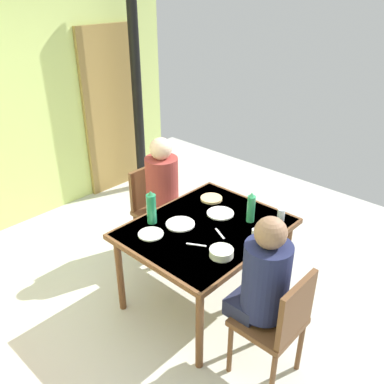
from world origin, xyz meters
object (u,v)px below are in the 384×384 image
person_far_diner (163,184)px  chair_far_diner (154,206)px  serving_bowl_center (221,252)px  dining_table (206,234)px  water_bottle_green_far (251,208)px  chair_near_diner (278,322)px  person_near_diner (264,277)px  water_bottle_green_near (151,208)px

person_far_diner → chair_far_diner: bearing=-90.0°
chair_far_diner → serving_bowl_center: chair_far_diner is taller
serving_bowl_center → dining_table: bearing=56.7°
person_far_diner → water_bottle_green_far: bearing=95.1°
chair_near_diner → water_bottle_green_far: 0.93m
person_near_diner → serving_bowl_center: person_near_diner is taller
water_bottle_green_near → person_far_diner: bearing=37.7°
chair_near_diner → water_bottle_green_far: bearing=48.8°
water_bottle_green_far → person_far_diner: bearing=95.1°
dining_table → chair_near_diner: (-0.27, -0.85, -0.16)m
person_far_diner → water_bottle_green_far: size_ratio=3.01×
chair_near_diner → serving_bowl_center: 0.58m
dining_table → water_bottle_green_near: (-0.25, 0.35, 0.20)m
chair_far_diner → person_near_diner: (-0.49, -1.56, 0.28)m
chair_near_diner → chair_far_diner: size_ratio=1.00×
water_bottle_green_near → dining_table: bearing=-55.3°
dining_table → water_bottle_green_far: size_ratio=4.84×
dining_table → person_near_diner: bearing=-110.5°
person_far_diner → person_near_diner: bearing=71.2°
person_near_diner → water_bottle_green_near: (0.02, 1.07, 0.08)m
person_far_diner → serving_bowl_center: 1.13m
water_bottle_green_near → serving_bowl_center: bearing=-87.5°
water_bottle_green_near → serving_bowl_center: (0.03, -0.68, -0.10)m
chair_far_diner → water_bottle_green_far: water_bottle_green_far is taller
chair_far_diner → water_bottle_green_near: (-0.46, -0.50, 0.36)m
chair_near_diner → chair_far_diner: (0.49, 1.70, 0.00)m
chair_near_diner → person_far_diner: (0.49, 1.56, 0.28)m
chair_near_diner → person_near_diner: bearing=90.0°
chair_near_diner → water_bottle_green_near: bearing=89.0°
dining_table → serving_bowl_center: 0.41m
chair_far_diner → person_near_diner: size_ratio=1.13×
water_bottle_green_near → water_bottle_green_far: bearing=-45.6°
water_bottle_green_near → chair_far_diner: bearing=46.9°
person_far_diner → dining_table: bearing=72.9°
water_bottle_green_near → serving_bowl_center: water_bottle_green_near is taller
water_bottle_green_near → person_near_diner: bearing=-91.2°
serving_bowl_center → chair_far_diner: bearing=69.7°
chair_near_diner → chair_far_diner: same height
serving_bowl_center → chair_near_diner: bearing=-95.6°
water_bottle_green_near → serving_bowl_center: size_ratio=1.65×
chair_far_diner → water_bottle_green_far: bearing=94.4°
chair_near_diner → person_near_diner: 0.31m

